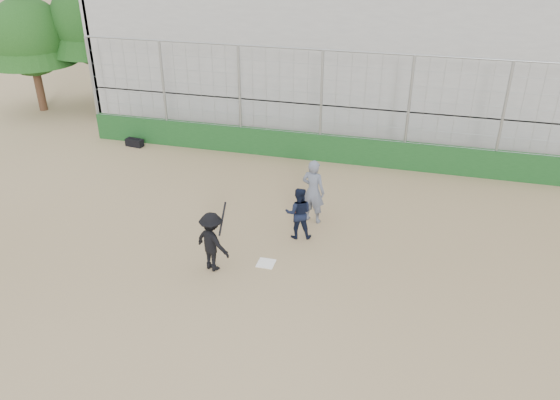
% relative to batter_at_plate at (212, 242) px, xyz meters
% --- Properties ---
extents(ground, '(90.00, 90.00, 0.00)m').
position_rel_batter_at_plate_xyz_m(ground, '(1.23, 0.53, -0.79)').
color(ground, brown).
rests_on(ground, ground).
extents(home_plate, '(0.44, 0.44, 0.02)m').
position_rel_batter_at_plate_xyz_m(home_plate, '(1.23, 0.53, -0.78)').
color(home_plate, white).
rests_on(home_plate, ground).
extents(backstop, '(18.10, 0.25, 4.04)m').
position_rel_batter_at_plate_xyz_m(backstop, '(1.23, 7.53, 0.17)').
color(backstop, '#133C16').
rests_on(backstop, ground).
extents(bleachers, '(20.25, 6.70, 6.98)m').
position_rel_batter_at_plate_xyz_m(bleachers, '(1.23, 12.48, 2.13)').
color(bleachers, gray).
rests_on(bleachers, ground).
extents(tree_left, '(4.48, 4.48, 7.00)m').
position_rel_batter_at_plate_xyz_m(tree_left, '(-9.77, 11.53, 3.60)').
color(tree_left, '#3D2316').
rests_on(tree_left, ground).
extents(tree_right, '(3.84, 3.84, 6.00)m').
position_rel_batter_at_plate_xyz_m(tree_right, '(-12.27, 10.03, 2.97)').
color(tree_right, '#372114').
rests_on(tree_right, ground).
extents(batter_at_plate, '(1.17, 0.95, 1.75)m').
position_rel_batter_at_plate_xyz_m(batter_at_plate, '(0.00, 0.00, 0.00)').
color(batter_at_plate, black).
rests_on(batter_at_plate, ground).
extents(catcher_crouched, '(0.85, 0.73, 1.05)m').
position_rel_batter_at_plate_xyz_m(catcher_crouched, '(1.73, 2.02, -0.27)').
color(catcher_crouched, black).
rests_on(catcher_crouched, ground).
extents(umpire, '(0.80, 0.62, 1.73)m').
position_rel_batter_at_plate_xyz_m(umpire, '(1.92, 3.05, 0.08)').
color(umpire, '#555C6B').
rests_on(umpire, ground).
extents(equipment_bag, '(0.73, 0.39, 0.33)m').
position_rel_batter_at_plate_xyz_m(equipment_bag, '(-5.99, 7.03, -0.64)').
color(equipment_bag, black).
rests_on(equipment_bag, ground).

